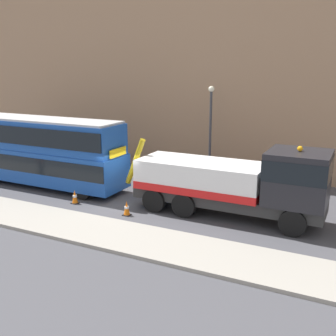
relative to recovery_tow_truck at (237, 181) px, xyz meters
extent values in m
plane|color=#424247|center=(-5.76, -0.26, -1.76)|extent=(120.00, 120.00, 0.00)
cube|color=gray|center=(-5.76, -4.46, -1.68)|extent=(60.00, 2.80, 0.15)
cube|color=#9E7A5B|center=(-5.76, 7.91, 6.24)|extent=(60.00, 1.20, 16.00)
cube|color=#2D2D2D|center=(-0.48, 0.00, -0.90)|extent=(9.01, 2.26, 0.55)
cube|color=black|center=(2.72, -0.01, 0.52)|extent=(2.61, 2.61, 2.30)
cube|color=black|center=(2.72, -0.01, 0.97)|extent=(2.64, 2.64, 0.90)
cube|color=silver|center=(-1.78, 0.01, 0.07)|extent=(6.11, 2.63, 1.40)
cube|color=red|center=(-1.78, 0.01, -0.45)|extent=(6.11, 2.68, 0.36)
cylinder|color=#B79914|center=(-5.49, 0.03, 0.37)|extent=(1.24, 0.29, 2.52)
sphere|color=orange|center=(2.72, -0.01, 1.79)|extent=(0.24, 0.24, 0.24)
cylinder|color=black|center=(2.82, 1.09, -1.18)|extent=(1.16, 0.35, 1.16)
cylinder|color=black|center=(2.81, -1.13, -1.18)|extent=(1.16, 0.35, 1.16)
cylinder|color=black|center=(-2.18, 1.12, -1.18)|extent=(1.16, 0.35, 1.16)
cylinder|color=black|center=(-2.19, -1.10, -1.18)|extent=(1.16, 0.35, 1.16)
cylinder|color=black|center=(-3.78, 1.13, -1.18)|extent=(1.16, 0.35, 1.16)
cylinder|color=black|center=(-3.79, -1.09, -1.18)|extent=(1.16, 0.35, 1.16)
cube|color=#19479E|center=(-12.04, 0.00, -0.47)|extent=(11.01, 2.56, 1.90)
cube|color=#19479E|center=(-12.04, 0.00, 1.33)|extent=(10.79, 2.46, 1.70)
cube|color=black|center=(-12.04, 0.00, -0.22)|extent=(10.90, 2.61, 0.90)
cube|color=black|center=(-12.04, 0.00, 1.43)|extent=(10.68, 2.61, 1.00)
cube|color=#B2B2B2|center=(-12.04, 0.00, 2.24)|extent=(10.57, 2.36, 0.12)
cube|color=yellow|center=(-6.52, -0.03, 0.78)|extent=(0.07, 1.50, 0.44)
cylinder|color=black|center=(-8.13, 1.06, -1.24)|extent=(1.04, 0.31, 1.04)
cylinder|color=black|center=(-8.14, -1.10, -1.24)|extent=(1.04, 0.31, 1.04)
cylinder|color=black|center=(-15.33, 1.10, -1.24)|extent=(1.04, 0.31, 1.04)
cone|color=orange|center=(-8.09, -1.82, -1.40)|extent=(0.32, 0.32, 0.72)
cylinder|color=white|center=(-8.09, -1.82, -1.36)|extent=(0.21, 0.21, 0.10)
cube|color=black|center=(-8.09, -1.82, -1.74)|extent=(0.36, 0.36, 0.04)
cone|color=orange|center=(-4.74, -2.11, -1.40)|extent=(0.32, 0.32, 0.72)
cylinder|color=white|center=(-4.74, -2.11, -1.36)|extent=(0.21, 0.21, 0.10)
cube|color=black|center=(-4.74, -2.11, -1.74)|extent=(0.36, 0.36, 0.04)
cylinder|color=#38383D|center=(-3.45, 5.71, 0.99)|extent=(0.16, 0.16, 5.50)
sphere|color=#EAE5C6|center=(-3.45, 5.71, 3.89)|extent=(0.36, 0.36, 0.36)
camera|label=1|loc=(5.05, -17.50, 5.14)|focal=42.79mm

